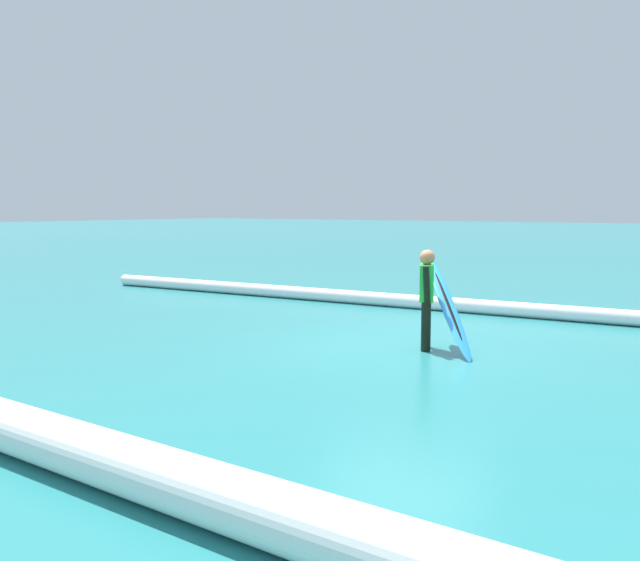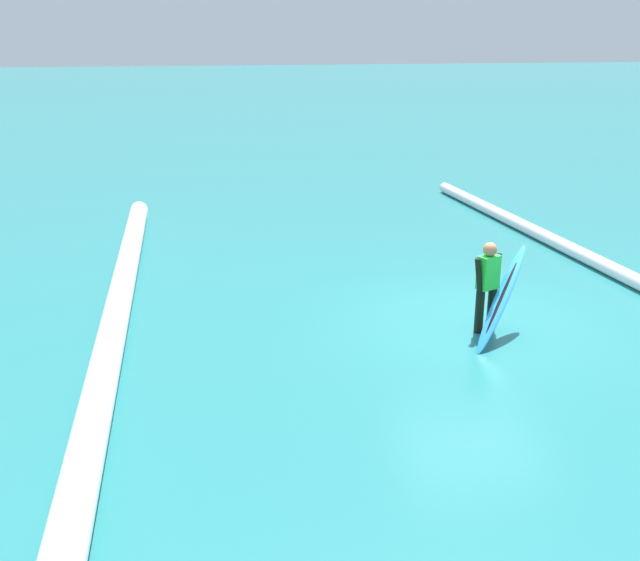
{
  "view_description": "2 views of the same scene",
  "coord_description": "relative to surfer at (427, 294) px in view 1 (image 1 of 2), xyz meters",
  "views": [
    {
      "loc": [
        -4.71,
        8.93,
        2.06
      ],
      "look_at": [
        -0.17,
        2.42,
        1.2
      ],
      "focal_mm": 37.9,
      "sensor_mm": 36.0,
      "label": 1
    },
    {
      "loc": [
        -10.92,
        4.61,
        4.61
      ],
      "look_at": [
        -0.72,
        2.81,
        1.1
      ],
      "focal_mm": 42.15,
      "sensor_mm": 36.0,
      "label": 2
    }
  ],
  "objects": [
    {
      "name": "ground_plane",
      "position": [
        0.43,
        -0.08,
        -0.82
      ],
      "size": [
        173.65,
        173.65,
        0.0
      ],
      "primitive_type": "plane",
      "color": "#25797B"
    },
    {
      "name": "surfer",
      "position": [
        0.0,
        0.0,
        0.0
      ],
      "size": [
        0.33,
        0.52,
        1.46
      ],
      "rotation": [
        0.0,
        0.0,
        2.01
      ],
      "color": "black",
      "rests_on": "ground_plane"
    },
    {
      "name": "surfboard",
      "position": [
        -0.28,
        -0.13,
        -0.17
      ],
      "size": [
        1.37,
        1.34,
        1.32
      ],
      "color": "#268CE5",
      "rests_on": "ground_plane"
    },
    {
      "name": "wave_crest_foreground",
      "position": [
        -0.66,
        -3.7,
        -0.68
      ],
      "size": [
        21.81,
        2.0,
        0.28
      ],
      "primitive_type": "cylinder",
      "rotation": [
        0.0,
        1.57,
        0.08
      ],
      "color": "white",
      "rests_on": "ground_plane"
    },
    {
      "name": "wave_crest_midground",
      "position": [
        -0.7,
        5.79,
        -0.6
      ],
      "size": [
        18.56,
        0.47,
        0.42
      ],
      "primitive_type": "cylinder",
      "rotation": [
        0.0,
        1.57,
        -0.0
      ],
      "color": "white",
      "rests_on": "ground_plane"
    }
  ]
}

